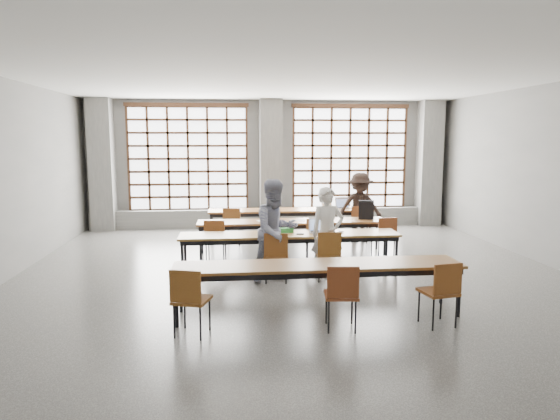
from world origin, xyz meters
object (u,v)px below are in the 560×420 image
object	(u,v)px
chair_mid_left	(215,237)
plastic_bag	(326,203)
desk_row_c	(290,237)
chair_front_right	(328,251)
desk_row_b	(293,224)
desk_row_d	(318,268)
student_male	(327,234)
chair_back_left	(233,222)
chair_front_left	(276,252)
chair_near_right	(442,287)
red_pouch	(192,296)
student_back	(360,207)
backpack	(366,210)
phone	(300,234)
mouse	(341,232)
chair_mid_right	(385,234)
chair_mid_centre	(316,235)
green_box	(287,230)
laptop_back	(343,206)
student_female	(276,231)
chair_back_right	(360,220)
chair_near_left	(189,295)
laptop_front	(319,229)
desk_row_a	(291,212)
chair_near_mid	(342,290)
chair_back_mid	(327,221)

from	to	relation	value
chair_mid_left	plastic_bag	bearing A→B (deg)	41.41
desk_row_c	chair_front_right	size ratio (longest dim) A/B	4.55
desk_row_b	desk_row_d	size ratio (longest dim) A/B	1.00
desk_row_b	student_male	xyz separation A→B (m)	(0.37, -1.93, 0.15)
chair_back_left	chair_front_left	xyz separation A→B (m)	(0.71, -3.10, 0.00)
chair_near_right	red_pouch	xyz separation A→B (m)	(-3.21, 0.08, -0.04)
student_back	backpack	xyz separation A→B (m)	(-0.16, -1.13, 0.11)
red_pouch	chair_front_right	bearing A→B (deg)	45.00
backpack	phone	bearing A→B (deg)	-121.86
mouse	student_male	bearing A→B (deg)	-126.10
chair_mid_right	chair_mid_centre	bearing A→B (deg)	-179.98
desk_row_b	plastic_bag	size ratio (longest dim) A/B	13.99
student_back	green_box	size ratio (longest dim) A/B	6.60
laptop_back	phone	world-z (taller)	laptop_back
chair_front_right	student_female	world-z (taller)	student_female
chair_near_right	backpack	xyz separation A→B (m)	(0.19, 4.35, 0.39)
chair_front_right	chair_back_right	bearing A→B (deg)	66.10
green_box	laptop_back	bearing A→B (deg)	60.33
student_back	laptop_back	xyz separation A→B (m)	(-0.26, 0.61, -0.03)
chair_mid_left	student_back	size ratio (longest dim) A/B	0.53
mouse	backpack	xyz separation A→B (m)	(0.88, 1.50, 0.18)
desk_row_b	student_female	distance (m)	2.01
student_male	phone	distance (m)	0.58
plastic_bag	chair_front_left	bearing A→B (deg)	-112.99
student_male	chair_mid_right	bearing A→B (deg)	33.96
mouse	red_pouch	size ratio (longest dim) A/B	0.49
desk_row_d	mouse	distance (m)	2.37
phone	chair_mid_right	bearing A→B (deg)	25.70
chair_mid_right	laptop_back	bearing A→B (deg)	97.32
chair_mid_centre	chair_near_left	world-z (taller)	same
desk_row_c	laptop_front	world-z (taller)	laptop_front
chair_back_left	mouse	distance (m)	3.19
desk_row_d	plastic_bag	world-z (taller)	plastic_bag
chair_mid_left	student_female	world-z (taller)	student_female
desk_row_d	student_male	xyz separation A→B (m)	(0.47, 1.75, 0.15)
desk_row_a	chair_mid_right	xyz separation A→B (m)	(1.65, -2.31, -0.13)
plastic_bag	chair_near_left	bearing A→B (deg)	-115.63
chair_mid_left	phone	xyz separation A→B (m)	(1.56, -0.90, 0.20)
chair_near_left	student_female	world-z (taller)	student_female
red_pouch	chair_mid_right	bearing A→B (deg)	44.82
desk_row_a	chair_mid_right	size ratio (longest dim) A/B	4.55
student_male	laptop_front	xyz separation A→B (m)	(-0.04, 0.61, -0.02)
chair_back_left	chair_near_right	bearing A→B (deg)	-63.51
chair_back_left	chair_near_right	xyz separation A→B (m)	(2.67, -5.35, 0.00)
chair_back_right	chair_near_left	distance (m)	6.43
desk_row_d	chair_near_mid	size ratio (longest dim) A/B	4.55
chair_back_left	chair_back_mid	xyz separation A→B (m)	(2.20, 0.00, 0.00)
chair_front_left	laptop_front	distance (m)	1.17
desk_row_c	laptop_front	distance (m)	0.58
desk_row_c	laptop_back	distance (m)	3.65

